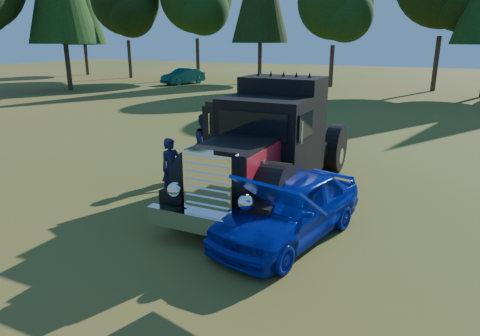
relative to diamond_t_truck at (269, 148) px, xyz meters
The scene contains 6 objects.
ground 3.20m from the diamond_t_truck, 114.19° to the right, with size 120.00×120.00×0.00m, color #335619.
diamond_t_truck is the anchor object (origin of this frame).
hotrod_coupe 2.55m from the diamond_t_truck, 58.49° to the right, with size 2.41×4.34×1.89m.
spectator_near 2.54m from the diamond_t_truck, 151.88° to the right, with size 0.57×0.37×1.56m, color #1A293E.
spectator_far 2.52m from the diamond_t_truck, 159.87° to the left, with size 0.91×0.71×1.86m, color navy.
distant_teal_car 29.24m from the diamond_t_truck, 127.30° to the left, with size 1.46×4.18×1.38m, color #093833.
Camera 1 is at (5.09, -7.10, 3.95)m, focal length 32.00 mm.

